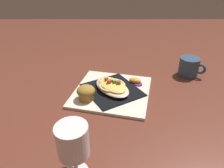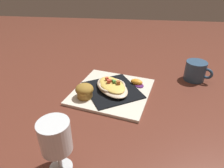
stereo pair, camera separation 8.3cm
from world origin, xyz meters
name	(u,v)px [view 1 (the left image)]	position (x,y,z in m)	size (l,w,h in m)	color
ground_plane	(112,93)	(0.00, 0.00, 0.00)	(2.60, 2.60, 0.00)	brown
square_plate	(112,91)	(0.00, 0.00, 0.01)	(0.30, 0.30, 0.01)	white
folded_napkin	(112,90)	(0.00, 0.00, 0.01)	(0.21, 0.20, 0.00)	black
gratin_dish	(112,86)	(0.00, 0.00, 0.03)	(0.21, 0.19, 0.04)	beige
muffin	(86,92)	(0.06, -0.10, 0.04)	(0.07, 0.07, 0.06)	olive
orange_garnish	(135,81)	(-0.06, 0.10, 0.02)	(0.06, 0.07, 0.02)	#52225F
coffee_mug	(189,68)	(-0.16, 0.36, 0.04)	(0.09, 0.11, 0.09)	#32506F
stemmed_glass	(73,143)	(0.37, -0.09, 0.10)	(0.08, 0.08, 0.15)	white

